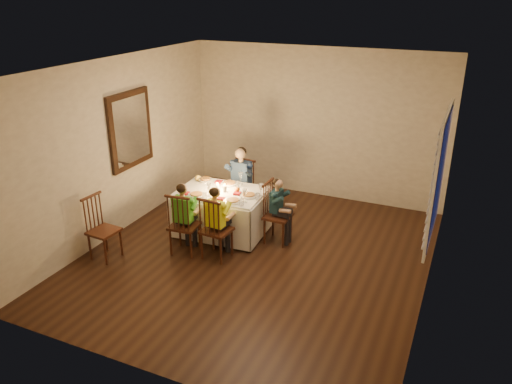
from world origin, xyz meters
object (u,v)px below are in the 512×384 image
at_px(adult, 241,215).
at_px(child_green, 186,252).
at_px(dining_table, 221,203).
at_px(chair_end, 278,241).
at_px(serving_bowl, 206,181).
at_px(child_teal, 278,241).
at_px(chair_adult, 241,215).
at_px(chair_near_left, 186,252).
at_px(chair_extra, 107,257).
at_px(child_yellow, 217,257).
at_px(chair_near_right, 217,257).

bearing_deg(adult, child_green, -91.91).
distance_m(dining_table, chair_end, 1.01).
height_order(child_green, serving_bowl, serving_bowl).
relative_size(chair_end, child_teal, 0.94).
bearing_deg(chair_adult, chair_near_left, -91.91).
xyz_separation_m(chair_extra, child_teal, (2.00, 1.41, 0.00)).
xyz_separation_m(child_green, child_yellow, (0.47, 0.06, 0.00)).
bearing_deg(serving_bowl, child_yellow, -53.71).
relative_size(chair_near_left, child_yellow, 0.88).
bearing_deg(chair_extra, dining_table, -35.27).
bearing_deg(chair_near_right, child_yellow, 4.19).
height_order(dining_table, chair_near_left, dining_table).
bearing_deg(child_yellow, serving_bowl, -49.51).
bearing_deg(chair_near_right, chair_extra, 28.62).
bearing_deg(chair_adult, child_green, -91.91).
xyz_separation_m(chair_near_left, chair_end, (1.07, 0.83, 0.00)).
relative_size(dining_table, chair_near_left, 1.47).
bearing_deg(dining_table, chair_near_right, -71.05).
xyz_separation_m(chair_adult, child_green, (-0.18, -1.44, 0.00)).
bearing_deg(child_teal, chair_near_right, 143.50).
bearing_deg(chair_adult, chair_near_right, -72.74).
relative_size(chair_near_left, child_green, 0.89).
height_order(dining_table, adult, dining_table).
height_order(chair_near_left, chair_end, same).
height_order(chair_adult, child_green, child_green).
relative_size(chair_near_right, adult, 0.80).
bearing_deg(adult, chair_end, -29.19).
bearing_deg(serving_bowl, dining_table, -30.83).
xyz_separation_m(dining_table, serving_bowl, (-0.40, 0.24, 0.22)).
xyz_separation_m(child_yellow, serving_bowl, (-0.68, 0.93, 0.70)).
height_order(adult, child_yellow, adult).
bearing_deg(chair_end, chair_near_left, 128.96).
distance_m(chair_near_right, chair_end, 0.98).
relative_size(dining_table, chair_extra, 1.50).
distance_m(chair_near_left, chair_end, 1.36).
xyz_separation_m(adult, serving_bowl, (-0.39, -0.45, 0.70)).
bearing_deg(chair_near_left, dining_table, -110.02).
distance_m(chair_near_right, serving_bowl, 1.35).
distance_m(chair_extra, adult, 2.30).
bearing_deg(child_yellow, chair_end, -123.62).
bearing_deg(chair_near_left, child_yellow, -179.08).
relative_size(dining_table, chair_end, 1.47).
relative_size(child_yellow, child_teal, 1.07).
bearing_deg(child_green, chair_end, -148.26).
xyz_separation_m(dining_table, child_teal, (0.88, 0.08, -0.48)).
relative_size(chair_adult, chair_near_right, 1.00).
bearing_deg(chair_near_left, serving_bowl, -83.99).
height_order(dining_table, chair_end, dining_table).
height_order(chair_adult, adult, adult).
bearing_deg(adult, child_yellow, -72.74).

